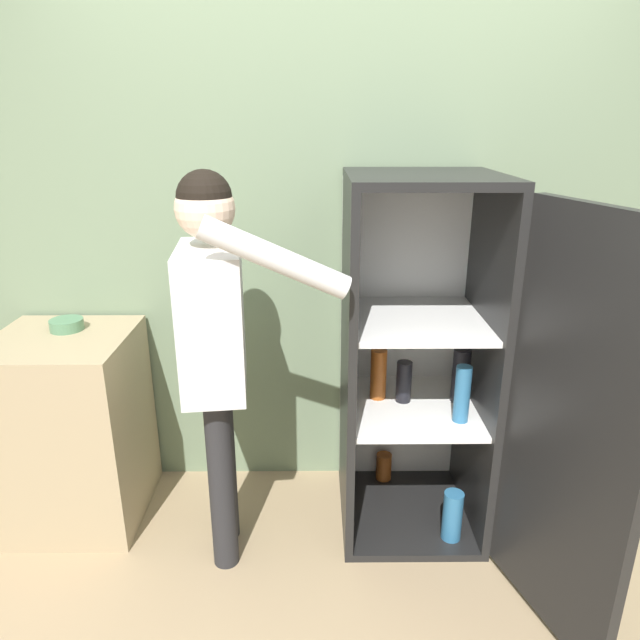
# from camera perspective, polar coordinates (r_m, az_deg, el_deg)

# --- Properties ---
(ground_plane) EXTENTS (12.00, 12.00, 0.00)m
(ground_plane) POSITION_cam_1_polar(r_m,az_deg,el_deg) (2.48, 1.97, -27.32)
(ground_plane) COLOR tan
(wall_back) EXTENTS (7.00, 0.06, 2.55)m
(wall_back) POSITION_cam_1_polar(r_m,az_deg,el_deg) (2.73, 1.45, 8.24)
(wall_back) COLOR gray
(wall_back) RESTS_ON ground_plane
(refrigerator) EXTENTS (0.85, 1.26, 1.60)m
(refrigerator) POSITION_cam_1_polar(r_m,az_deg,el_deg) (2.49, 11.88, -5.06)
(refrigerator) COLOR black
(refrigerator) RESTS_ON ground_plane
(person) EXTENTS (0.67, 0.55, 1.64)m
(person) POSITION_cam_1_polar(r_m,az_deg,el_deg) (2.24, -10.43, -0.75)
(person) COLOR #262628
(person) RESTS_ON ground_plane
(counter) EXTENTS (0.60, 0.59, 0.91)m
(counter) POSITION_cam_1_polar(r_m,az_deg,el_deg) (2.92, -23.47, -9.91)
(counter) COLOR tan
(counter) RESTS_ON ground_plane
(bowl) EXTENTS (0.15, 0.15, 0.05)m
(bowl) POSITION_cam_1_polar(r_m,az_deg,el_deg) (2.81, -24.01, -0.43)
(bowl) COLOR #517F5B
(bowl) RESTS_ON counter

